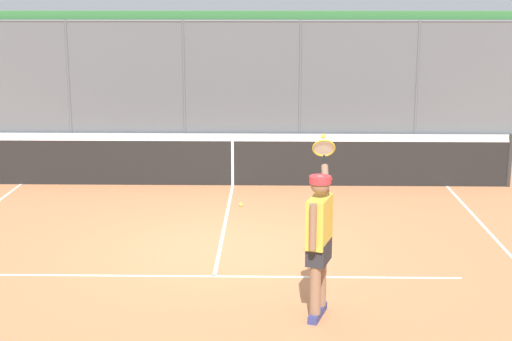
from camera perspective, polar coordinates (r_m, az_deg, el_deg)
The scene contains 6 objects.
ground_plane at distance 11.60m, azimuth -2.72°, elevation -5.87°, with size 60.00×60.00×0.00m, color #C67A4C.
court_line_markings at distance 10.16m, azimuth -3.30°, elevation -8.67°, with size 8.69×9.32×0.01m.
fence_backdrop at distance 20.78m, azimuth -0.99°, elevation 7.24°, with size 18.34×1.37×3.34m.
tennis_net at distance 15.26m, azimuth -1.77°, elevation 0.69°, with size 11.16×0.09×1.07m.
tennis_player at distance 8.95m, azimuth 4.76°, elevation -4.76°, with size 0.42×1.44×2.03m.
tennis_ball_by_sideline at distance 13.84m, azimuth -1.14°, elevation -2.57°, with size 0.07×0.07×0.07m, color #D6E042.
Camera 1 is at (-0.76, 10.95, 3.76)m, focal length 53.31 mm.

